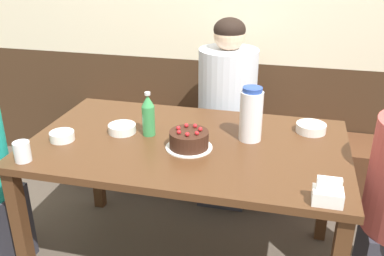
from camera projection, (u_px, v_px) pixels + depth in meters
name	position (u px, v px, depth m)	size (l,w,h in m)	color
back_wall	(227.00, 2.00, 2.78)	(4.80, 0.04, 2.50)	#3D2819
bench_seat	(217.00, 159.00, 3.00)	(2.11, 0.38, 0.43)	#56331E
dining_table	(188.00, 157.00, 2.08)	(1.51, 0.89, 0.73)	#4C2D19
birthday_cake	(189.00, 140.00, 1.97)	(0.22, 0.22, 0.10)	white
water_pitcher	(251.00, 115.00, 2.02)	(0.11, 0.11, 0.26)	white
soju_bottle	(148.00, 115.00, 2.08)	(0.06, 0.06, 0.22)	#388E4C
napkin_holder	(328.00, 194.00, 1.55)	(0.11, 0.08, 0.11)	white
bowl_soup_white	(62.00, 136.00, 2.05)	(0.12, 0.12, 0.04)	white
bowl_rice_small	(122.00, 129.00, 2.14)	(0.14, 0.14, 0.04)	white
bowl_side_dish	(311.00, 128.00, 2.14)	(0.15, 0.15, 0.04)	white
glass_water_tall	(22.00, 152.00, 1.85)	(0.07, 0.07, 0.09)	silver
person_grey_tee	(227.00, 116.00, 2.72)	(0.36, 0.36, 1.21)	#33333D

